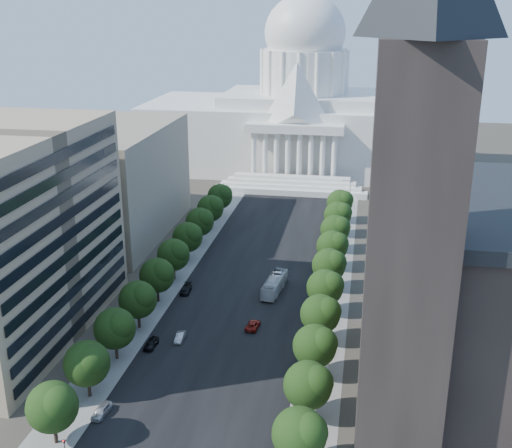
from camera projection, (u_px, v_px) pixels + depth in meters
The scene contains 39 objects.
road_asphalt at pixel (262, 256), 164.59m from camera, with size 30.00×260.00×0.01m, color black.
sidewalk_left at pixel (191, 251), 167.69m from camera, with size 8.00×260.00×0.02m, color gray.
sidewalk_right at pixel (337, 261), 161.48m from camera, with size 8.00×260.00×0.02m, color gray.
capitol at pixel (303, 116), 246.30m from camera, with size 120.00×56.00×73.00m.
office_block_left_far at pixel (97, 181), 176.81m from camera, with size 38.00×52.00×30.00m, color gray.
romanesque_right at pixel (500, 280), 96.10m from camera, with size 49.10×51.50×83.50m.
tree_l_a at pixel (54, 406), 92.60m from camera, with size 7.79×7.60×9.97m.
tree_l_b at pixel (88, 363), 103.77m from camera, with size 7.79×7.60×9.97m.
tree_l_c at pixel (116, 328), 114.93m from camera, with size 7.79×7.60×9.97m.
tree_l_d at pixel (139, 299), 126.10m from camera, with size 7.79×7.60×9.97m.
tree_l_e at pixel (158, 275), 137.26m from camera, with size 7.79×7.60×9.97m.
tree_l_f at pixel (174, 254), 148.43m from camera, with size 7.79×7.60×9.97m.
tree_l_g at pixel (188, 236), 159.59m from camera, with size 7.79×7.60×9.97m.
tree_l_h at pixel (201, 221), 170.75m from camera, with size 7.79×7.60×9.97m.
tree_l_i at pixel (211, 208), 181.92m from camera, with size 7.79×7.60×9.97m.
tree_l_j at pixel (221, 196), 193.08m from camera, with size 7.79×7.60×9.97m.
tree_r_a at pixel (302, 434), 86.72m from camera, with size 7.79×7.60×9.97m.
tree_r_b at pixel (310, 384), 97.89m from camera, with size 7.79×7.60×9.97m.
tree_r_c at pixel (317, 345), 109.05m from camera, with size 7.79×7.60×9.97m.
tree_r_d at pixel (322, 313), 120.22m from camera, with size 7.79×7.60×9.97m.
tree_r_e at pixel (326, 287), 131.38m from camera, with size 7.79×7.60×9.97m.
tree_r_f at pixel (330, 264), 142.55m from camera, with size 7.79×7.60×9.97m.
tree_r_g at pixel (334, 245), 153.71m from camera, with size 7.79×7.60×9.97m.
tree_r_h at pixel (336, 229), 164.87m from camera, with size 7.79×7.60×9.97m.
tree_r_i at pixel (339, 214), 176.04m from camera, with size 7.79×7.60×9.97m.
tree_r_j at pixel (341, 202), 187.20m from camera, with size 7.79×7.60×9.97m.
traffic_signal_left at pixel (64, 445), 89.65m from camera, with size 0.18×0.49×4.30m.
streetlight_a at pixel (312, 448), 85.00m from camera, with size 2.61×0.44×9.00m.
streetlight_b at pixel (325, 352), 108.25m from camera, with size 2.61×0.44×9.00m.
streetlight_c at pixel (334, 290), 131.51m from camera, with size 2.61×0.44×9.00m.
streetlight_d at pixel (340, 246), 154.77m from camera, with size 2.61×0.44×9.00m.
streetlight_e at pixel (345, 214), 178.03m from camera, with size 2.61×0.44×9.00m.
streetlight_f at pixel (348, 190), 201.29m from camera, with size 2.61×0.44×9.00m.
car_dark_a at pixel (151, 343), 120.90m from camera, with size 1.85×4.59×1.56m, color black.
car_silver at pixel (180, 337), 123.35m from camera, with size 1.46×4.18×1.38m, color #B0B2B8.
car_red at pixel (253, 325), 127.90m from camera, with size 2.28×4.95×1.38m, color maroon.
car_dark_b at pixel (186, 289), 143.71m from camera, with size 2.06×5.07×1.47m, color black.
car_parked at pixel (101, 411), 100.94m from camera, with size 1.88×4.66×1.59m, color #A9AAB1.
city_bus at pixel (275, 284), 143.73m from camera, with size 3.01×12.86×3.58m, color silver.
Camera 1 is at (24.81, -60.76, 61.76)m, focal length 45.00 mm.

